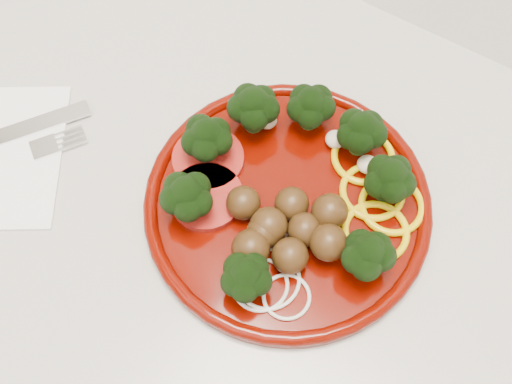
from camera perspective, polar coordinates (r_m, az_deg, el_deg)
The scene contains 2 objects.
counter at distance 1.09m, azimuth -7.14°, elevation -7.91°, with size 2.40×0.60×0.90m.
plate at distance 0.62m, azimuth 2.97°, elevation -0.25°, with size 0.28×0.28×0.07m.
Camera 1 is at (0.30, 1.47, 1.47)m, focal length 45.00 mm.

